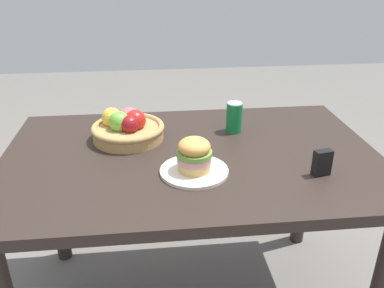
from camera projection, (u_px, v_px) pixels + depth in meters
The scene contains 6 objects.
dining_table at pixel (191, 177), 1.55m from camera, with size 1.40×0.90×0.75m.
plate at pixel (194, 171), 1.38m from camera, with size 0.23×0.23×0.01m, color silver.
sandwich at pixel (194, 154), 1.35m from camera, with size 0.12×0.12×0.12m.
soda_can at pixel (234, 117), 1.67m from camera, with size 0.07×0.07×0.13m.
fruit_basket at pixel (127, 128), 1.61m from camera, with size 0.29×0.29×0.12m.
napkin_holder at pixel (322, 163), 1.35m from camera, with size 0.06×0.03×0.09m, color black.
Camera 1 is at (-0.14, -1.34, 1.43)m, focal length 37.84 mm.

